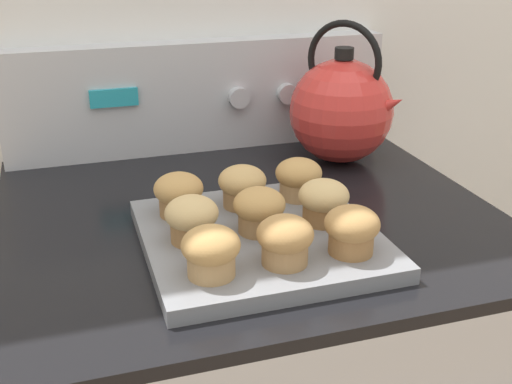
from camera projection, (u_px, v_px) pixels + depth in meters
control_panel at (201, 96)px, 1.22m from camera, size 0.73×0.07×0.21m
muffin_pan at (260, 239)px, 0.87m from camera, size 0.31×0.31×0.02m
muffin_r0_c0 at (211, 251)px, 0.75m from camera, size 0.07×0.07×0.06m
muffin_r0_c1 at (285, 240)px, 0.78m from camera, size 0.07×0.07×0.06m
muffin_r0_c2 at (352, 229)px, 0.80m from camera, size 0.07×0.07×0.06m
muffin_r1_c0 at (192, 218)px, 0.83m from camera, size 0.07×0.07×0.06m
muffin_r1_c1 at (259, 210)px, 0.86m from camera, size 0.07×0.07×0.06m
muffin_r1_c2 at (324, 201)px, 0.88m from camera, size 0.07×0.07×0.06m
muffin_r2_c0 at (179, 194)px, 0.91m from camera, size 0.07×0.07×0.06m
muffin_r2_c1 at (242, 186)px, 0.93m from camera, size 0.07×0.07×0.06m
muffin_r2_c2 at (299, 178)px, 0.96m from camera, size 0.07×0.07×0.06m
tea_kettle at (342, 109)px, 1.15m from camera, size 0.19×0.20×0.25m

